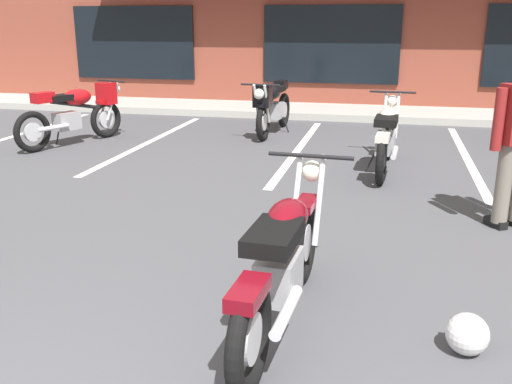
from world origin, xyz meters
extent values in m
plane|color=#47474C|center=(0.00, 3.66, 0.00)|extent=(80.00, 80.00, 0.00)
cube|color=#A8A59E|center=(0.00, 11.31, 0.07)|extent=(22.00, 1.80, 0.14)
cube|color=brown|center=(0.00, 15.02, 1.89)|extent=(17.80, 5.89, 3.77)
cube|color=black|center=(-4.75, 12.03, 1.45)|extent=(3.04, 0.06, 1.70)
cube|color=black|center=(0.00, 12.03, 1.45)|extent=(3.04, 0.06, 1.70)
cube|color=silver|center=(-5.06, 7.71, 0.00)|extent=(0.12, 4.80, 0.01)
cube|color=silver|center=(-2.53, 7.71, 0.00)|extent=(0.12, 4.80, 0.01)
cube|color=silver|center=(0.00, 7.71, 0.00)|extent=(0.12, 4.80, 0.01)
cube|color=silver|center=(2.53, 7.71, 0.00)|extent=(0.12, 4.80, 0.01)
torus|color=black|center=(0.72, 1.50, 0.32)|extent=(0.13, 0.64, 0.64)
cylinder|color=#B7B7BC|center=(0.72, 1.50, 0.32)|extent=(0.08, 0.29, 0.29)
torus|color=black|center=(0.79, 2.94, 0.32)|extent=(0.13, 0.64, 0.64)
cylinder|color=#B7B7BC|center=(0.79, 2.94, 0.32)|extent=(0.08, 0.29, 0.29)
cylinder|color=silver|center=(0.71, 3.05, 0.64)|extent=(0.06, 0.33, 0.66)
cylinder|color=silver|center=(0.89, 3.04, 0.64)|extent=(0.06, 0.33, 0.66)
cylinder|color=black|center=(0.80, 3.12, 0.96)|extent=(0.66, 0.07, 0.03)
sphere|color=silver|center=(0.81, 3.20, 0.82)|extent=(0.18, 0.18, 0.17)
cube|color=maroon|center=(0.79, 2.98, 0.62)|extent=(0.16, 0.37, 0.06)
cube|color=#9E9EA3|center=(0.75, 2.14, 0.40)|extent=(0.26, 0.41, 0.28)
cylinder|color=silver|center=(0.87, 1.76, 0.36)|extent=(0.10, 0.55, 0.07)
cylinder|color=black|center=(0.76, 2.34, 0.64)|extent=(0.11, 0.94, 0.26)
ellipsoid|color=maroon|center=(0.76, 2.36, 0.72)|extent=(0.29, 0.49, 0.22)
cube|color=black|center=(0.74, 2.00, 0.72)|extent=(0.31, 0.53, 0.10)
cube|color=maroon|center=(0.71, 1.48, 0.60)|extent=(0.18, 0.37, 0.08)
cylinder|color=black|center=(0.57, 2.08, 0.14)|extent=(0.14, 0.03, 0.29)
torus|color=black|center=(-3.95, 6.51, 0.32)|extent=(0.33, 0.63, 0.64)
cylinder|color=#B7B7BC|center=(-3.95, 6.51, 0.32)|extent=(0.16, 0.29, 0.29)
torus|color=black|center=(-3.41, 7.85, 0.32)|extent=(0.33, 0.63, 0.64)
cylinder|color=#B7B7BC|center=(-3.41, 7.85, 0.32)|extent=(0.16, 0.29, 0.29)
cylinder|color=silver|center=(-3.45, 7.98, 0.64)|extent=(0.16, 0.32, 0.66)
cylinder|color=silver|center=(-3.29, 7.91, 0.64)|extent=(0.16, 0.32, 0.66)
cylinder|color=black|center=(-3.34, 8.02, 0.96)|extent=(0.62, 0.28, 0.03)
sphere|color=silver|center=(-3.31, 8.09, 0.82)|extent=(0.22, 0.22, 0.17)
cube|color=#B70F14|center=(-3.39, 7.89, 0.62)|extent=(0.26, 0.39, 0.06)
cube|color=#9E9EA3|center=(-3.71, 7.11, 0.40)|extent=(0.37, 0.46, 0.28)
cylinder|color=silver|center=(-3.72, 6.71, 0.36)|extent=(0.27, 0.54, 0.07)
cylinder|color=black|center=(-3.63, 7.29, 0.64)|extent=(0.41, 0.90, 0.26)
ellipsoid|color=#B70F14|center=(-3.62, 7.33, 0.76)|extent=(0.47, 0.59, 0.26)
cube|color=#B70F14|center=(-3.39, 7.90, 0.76)|extent=(0.35, 0.33, 0.36)
cube|color=black|center=(-3.75, 7.02, 0.78)|extent=(0.37, 0.46, 0.10)
cube|color=#B70F14|center=(-3.86, 6.74, 0.82)|extent=(0.31, 0.37, 0.16)
cylinder|color=black|center=(-3.90, 7.11, 0.14)|extent=(0.13, 0.07, 0.29)
torus|color=black|center=(1.31, 5.87, 0.32)|extent=(0.13, 0.64, 0.64)
cylinder|color=#B7B7BC|center=(1.31, 5.87, 0.32)|extent=(0.08, 0.29, 0.29)
torus|color=black|center=(1.39, 7.30, 0.32)|extent=(0.13, 0.64, 0.64)
cylinder|color=#B7B7BC|center=(1.39, 7.30, 0.32)|extent=(0.08, 0.29, 0.29)
cylinder|color=silver|center=(1.30, 7.41, 0.64)|extent=(0.06, 0.33, 0.66)
cylinder|color=silver|center=(1.48, 7.40, 0.64)|extent=(0.06, 0.33, 0.66)
cylinder|color=black|center=(1.40, 7.48, 0.96)|extent=(0.66, 0.07, 0.03)
sphere|color=silver|center=(1.40, 7.56, 0.82)|extent=(0.18, 0.18, 0.17)
cube|color=beige|center=(1.39, 7.34, 0.62)|extent=(0.16, 0.37, 0.06)
cube|color=#9E9EA3|center=(1.35, 6.51, 0.40)|extent=(0.26, 0.41, 0.28)
cylinder|color=silver|center=(1.47, 6.13, 0.36)|extent=(0.10, 0.55, 0.07)
cylinder|color=black|center=(1.36, 6.71, 0.64)|extent=(0.11, 0.94, 0.26)
ellipsoid|color=beige|center=(1.36, 6.73, 0.72)|extent=(0.29, 0.49, 0.22)
cube|color=black|center=(1.34, 6.37, 0.72)|extent=(0.31, 0.53, 0.10)
cube|color=beige|center=(1.31, 5.85, 0.60)|extent=(0.18, 0.37, 0.08)
cylinder|color=black|center=(1.16, 6.45, 0.14)|extent=(0.14, 0.03, 0.29)
torus|color=black|center=(-0.60, 9.63, 0.32)|extent=(0.14, 0.64, 0.64)
cylinder|color=#B7B7BC|center=(-0.60, 9.63, 0.32)|extent=(0.08, 0.29, 0.29)
torus|color=black|center=(-0.69, 8.19, 0.32)|extent=(0.14, 0.64, 0.64)
cylinder|color=#B7B7BC|center=(-0.69, 8.19, 0.32)|extent=(0.08, 0.29, 0.29)
cylinder|color=silver|center=(-0.61, 8.09, 0.64)|extent=(0.06, 0.33, 0.66)
cylinder|color=silver|center=(-0.78, 8.10, 0.64)|extent=(0.06, 0.33, 0.66)
cylinder|color=black|center=(-0.70, 8.01, 0.96)|extent=(0.66, 0.07, 0.03)
sphere|color=silver|center=(-0.70, 7.93, 0.82)|extent=(0.18, 0.18, 0.17)
cube|color=black|center=(-0.69, 8.15, 0.62)|extent=(0.16, 0.37, 0.06)
cube|color=#9E9EA3|center=(-0.64, 8.99, 0.40)|extent=(0.26, 0.41, 0.28)
cylinder|color=silver|center=(-0.76, 9.37, 0.36)|extent=(0.10, 0.55, 0.07)
cylinder|color=black|center=(-0.65, 8.79, 0.64)|extent=(0.12, 0.94, 0.26)
ellipsoid|color=black|center=(-0.66, 8.75, 0.76)|extent=(0.33, 0.54, 0.26)
cube|color=black|center=(-0.69, 8.14, 0.76)|extent=(0.29, 0.26, 0.36)
cube|color=black|center=(-0.64, 9.09, 0.78)|extent=(0.26, 0.41, 0.10)
cube|color=black|center=(-0.62, 9.39, 0.82)|extent=(0.22, 0.33, 0.16)
cylinder|color=black|center=(-0.46, 9.05, 0.14)|extent=(0.14, 0.03, 0.29)
cube|color=black|center=(2.46, 4.59, 0.04)|extent=(0.21, 0.26, 0.08)
cube|color=black|center=(2.63, 4.69, 0.04)|extent=(0.21, 0.26, 0.08)
cylinder|color=slate|center=(2.48, 4.55, 0.46)|extent=(0.21, 0.21, 0.80)
cylinder|color=maroon|center=(2.35, 4.48, 1.08)|extent=(0.14, 0.14, 0.58)
sphere|color=silver|center=(1.91, 2.16, 0.13)|extent=(0.26, 0.26, 0.26)
cube|color=black|center=(1.91, 2.26, 0.12)|extent=(0.18, 0.03, 0.09)
camera|label=1|loc=(1.36, -1.12, 1.95)|focal=40.02mm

